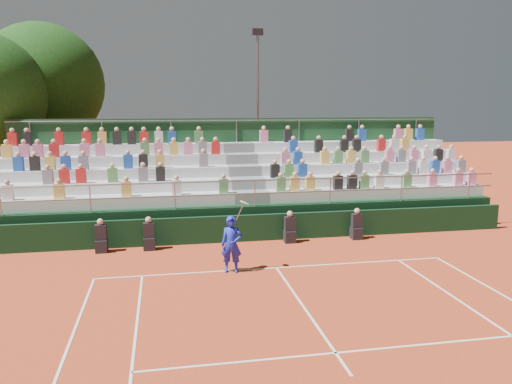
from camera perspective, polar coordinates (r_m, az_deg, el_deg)
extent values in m
plane|color=#B73F1E|center=(15.80, 2.35, -8.66)|extent=(90.00, 90.00, 0.00)
cube|color=white|center=(15.80, 2.35, -8.64)|extent=(11.00, 0.06, 0.01)
cube|color=white|center=(12.91, 5.61, -13.12)|extent=(0.06, 6.40, 0.01)
cube|color=white|center=(10.95, 9.10, -17.71)|extent=(8.22, 0.06, 0.01)
cube|color=black|center=(18.67, 0.17, -4.09)|extent=(20.00, 0.15, 1.00)
cube|color=black|center=(18.13, -17.23, -5.91)|extent=(0.40, 0.40, 0.44)
cube|color=black|center=(18.01, -17.31, -4.44)|extent=(0.38, 0.25, 0.55)
sphere|color=tan|center=(17.92, -17.38, -3.26)|extent=(0.22, 0.22, 0.22)
cube|color=black|center=(18.01, -12.10, -5.78)|extent=(0.40, 0.40, 0.44)
cube|color=black|center=(17.88, -12.16, -4.30)|extent=(0.38, 0.25, 0.55)
sphere|color=tan|center=(17.79, -12.20, -3.12)|extent=(0.22, 0.22, 0.22)
cube|color=black|center=(18.55, 3.86, -5.10)|extent=(0.40, 0.40, 0.44)
cube|color=black|center=(18.43, 3.88, -3.66)|extent=(0.38, 0.25, 0.55)
sphere|color=tan|center=(18.34, 3.89, -2.51)|extent=(0.22, 0.22, 0.22)
cube|color=black|center=(19.35, 11.39, -4.64)|extent=(0.40, 0.40, 0.44)
cube|color=black|center=(19.23, 11.44, -3.25)|extent=(0.38, 0.25, 0.55)
sphere|color=tan|center=(19.15, 11.48, -2.15)|extent=(0.22, 0.22, 0.22)
cube|color=black|center=(21.62, -1.36, -1.84)|extent=(20.00, 5.20, 1.20)
cube|color=silver|center=(19.65, -16.15, -1.06)|extent=(9.30, 0.85, 0.42)
cube|color=silver|center=(21.41, 13.65, -0.04)|extent=(9.30, 0.85, 0.42)
cube|color=slate|center=(19.84, -0.60, -0.54)|extent=(1.40, 0.85, 0.42)
cube|color=silver|center=(20.41, -15.99, 0.56)|extent=(9.30, 0.85, 0.42)
cube|color=silver|center=(22.11, 12.80, 1.42)|extent=(9.30, 0.85, 0.42)
cube|color=slate|center=(20.59, -1.01, 1.04)|extent=(1.40, 0.85, 0.42)
cube|color=silver|center=(21.18, -15.84, 2.06)|extent=(9.30, 0.85, 0.42)
cube|color=silver|center=(22.82, 12.00, 2.78)|extent=(9.30, 0.85, 0.42)
cube|color=slate|center=(21.36, -1.39, 2.51)|extent=(1.40, 0.85, 0.42)
cube|color=silver|center=(21.97, -15.70, 3.45)|extent=(9.30, 0.85, 0.42)
cube|color=silver|center=(23.56, 11.25, 4.06)|extent=(9.30, 0.85, 0.42)
cube|color=slate|center=(22.14, -1.75, 3.87)|extent=(1.40, 0.85, 0.42)
cube|color=silver|center=(22.77, -15.56, 4.74)|extent=(9.30, 0.85, 0.42)
cube|color=silver|center=(24.31, 10.54, 5.26)|extent=(9.30, 0.85, 0.42)
cube|color=slate|center=(22.94, -2.08, 5.14)|extent=(1.40, 0.85, 0.42)
cube|color=#194121|center=(23.55, -2.26, 3.10)|extent=(20.00, 0.12, 4.40)
cylinder|color=gray|center=(18.85, -0.14, 1.33)|extent=(20.00, 0.05, 0.05)
cylinder|color=gray|center=(23.28, -2.26, 8.20)|extent=(20.00, 0.05, 0.05)
cube|color=silver|center=(20.10, -26.49, -0.06)|extent=(0.36, 0.24, 0.56)
cube|color=gold|center=(19.69, -21.56, 0.10)|extent=(0.36, 0.24, 0.56)
cube|color=gold|center=(19.37, -14.59, 0.33)|extent=(0.36, 0.24, 0.56)
cube|color=silver|center=(19.32, -9.05, 0.51)|extent=(0.36, 0.24, 0.56)
cube|color=#4C8C4C|center=(19.45, -3.74, 0.68)|extent=(0.36, 0.24, 0.56)
cube|color=slate|center=(20.56, -22.68, 1.61)|extent=(0.36, 0.24, 0.56)
cube|color=red|center=(20.44, -21.06, 1.68)|extent=(0.36, 0.24, 0.56)
cube|color=red|center=(20.34, -19.36, 1.74)|extent=(0.36, 0.24, 0.56)
cube|color=#4C8C4C|center=(20.19, -16.07, 1.86)|extent=(0.36, 0.24, 0.56)
cube|color=slate|center=(20.11, -12.77, 1.98)|extent=(0.36, 0.24, 0.56)
cube|color=black|center=(20.09, -10.86, 2.04)|extent=(0.36, 0.24, 0.56)
cube|color=#1E4CB2|center=(21.62, -25.50, 2.92)|extent=(0.36, 0.24, 0.56)
cube|color=black|center=(21.47, -23.95, 2.99)|extent=(0.36, 0.24, 0.56)
cube|color=gold|center=(21.34, -22.44, 3.06)|extent=(0.36, 0.24, 0.56)
cube|color=#1E4CB2|center=(21.23, -20.91, 3.12)|extent=(0.36, 0.24, 0.56)
cube|color=slate|center=(21.12, -19.11, 3.20)|extent=(0.36, 0.24, 0.56)
cube|color=#1E4CB2|center=(20.93, -14.40, 3.38)|extent=(0.36, 0.24, 0.56)
cube|color=black|center=(20.90, -12.75, 3.44)|extent=(0.36, 0.24, 0.56)
cube|color=gold|center=(20.88, -10.91, 3.50)|extent=(0.36, 0.24, 0.56)
cube|color=slate|center=(20.95, -6.03, 3.65)|extent=(0.36, 0.24, 0.56)
cube|color=gold|center=(22.56, -26.58, 4.17)|extent=(0.36, 0.24, 0.56)
cube|color=pink|center=(22.38, -24.96, 4.26)|extent=(0.36, 0.24, 0.56)
cube|color=pink|center=(22.26, -23.63, 4.33)|extent=(0.36, 0.24, 0.56)
cube|color=red|center=(22.13, -22.07, 4.40)|extent=(0.36, 0.24, 0.56)
cube|color=pink|center=(21.92, -19.00, 4.55)|extent=(0.36, 0.24, 0.56)
cube|color=pink|center=(21.84, -17.38, 4.62)|extent=(0.36, 0.24, 0.56)
cube|color=#4C8C4C|center=(21.70, -12.57, 4.80)|extent=(0.36, 0.24, 0.56)
cube|color=pink|center=(21.69, -11.06, 4.86)|extent=(0.36, 0.24, 0.56)
cube|color=gold|center=(21.69, -9.36, 4.91)|extent=(0.36, 0.24, 0.56)
cube|color=pink|center=(21.71, -7.74, 4.96)|extent=(0.36, 0.24, 0.56)
cube|color=slate|center=(21.75, -6.14, 5.00)|extent=(0.36, 0.24, 0.56)
cube|color=red|center=(21.80, -4.63, 5.04)|extent=(0.36, 0.24, 0.56)
cube|color=red|center=(23.33, -26.04, 5.42)|extent=(0.36, 0.24, 0.56)
cube|color=black|center=(23.19, -24.69, 5.50)|extent=(0.36, 0.24, 0.56)
cube|color=red|center=(22.91, -21.58, 5.67)|extent=(0.36, 0.24, 0.56)
cube|color=red|center=(22.73, -18.79, 5.80)|extent=(0.36, 0.24, 0.56)
cube|color=gold|center=(22.65, -17.16, 5.88)|extent=(0.36, 0.24, 0.56)
cube|color=black|center=(22.58, -15.60, 5.95)|extent=(0.36, 0.24, 0.56)
cube|color=black|center=(22.54, -14.01, 6.01)|extent=(0.36, 0.24, 0.56)
cube|color=red|center=(22.51, -12.67, 6.06)|extent=(0.36, 0.24, 0.56)
cube|color=silver|center=(22.50, -11.05, 6.12)|extent=(0.36, 0.24, 0.56)
cube|color=#1E4CB2|center=(22.50, -9.58, 6.16)|extent=(0.36, 0.24, 0.56)
cube|color=#4C8C4C|center=(22.55, -6.54, 6.25)|extent=(0.36, 0.24, 0.56)
cube|color=#4C8C4C|center=(19.84, 2.85, 0.88)|extent=(0.36, 0.24, 0.56)
cube|color=gold|center=(19.98, 4.44, 0.93)|extent=(0.36, 0.24, 0.56)
cube|color=gold|center=(20.16, 6.19, 0.98)|extent=(0.36, 0.24, 0.56)
cube|color=black|center=(20.53, 9.35, 1.07)|extent=(0.36, 0.24, 0.56)
cube|color=black|center=(20.74, 10.93, 1.11)|extent=(0.36, 0.24, 0.56)
cube|color=#4C8C4C|center=(20.93, 12.26, 1.15)|extent=(0.36, 0.24, 0.56)
cube|color=silver|center=(21.19, 13.87, 1.19)|extent=(0.36, 0.24, 0.56)
cube|color=#4C8C4C|center=(21.73, 16.82, 1.27)|extent=(0.36, 0.24, 0.56)
cube|color=pink|center=(22.28, 19.46, 1.33)|extent=(0.36, 0.24, 0.56)
cube|color=pink|center=(22.90, 22.06, 1.40)|extent=(0.36, 0.24, 0.56)
cube|color=pink|center=(23.24, 23.36, 1.42)|extent=(0.36, 0.24, 0.56)
cube|color=black|center=(20.59, 2.18, 2.41)|extent=(0.36, 0.24, 0.56)
cube|color=#4C8C4C|center=(20.73, 3.76, 2.45)|extent=(0.36, 0.24, 0.56)
cube|color=#1E4CB2|center=(20.88, 5.32, 2.48)|extent=(0.36, 0.24, 0.56)
cube|color=slate|center=(21.67, 11.54, 2.60)|extent=(0.36, 0.24, 0.56)
cube|color=slate|center=(22.14, 14.39, 2.64)|extent=(0.36, 0.24, 0.56)
cube|color=slate|center=(22.70, 17.29, 2.68)|extent=(0.36, 0.24, 0.56)
cube|color=silver|center=(22.96, 18.51, 2.70)|extent=(0.36, 0.24, 0.56)
cube|color=#1E4CB2|center=(23.25, 19.75, 2.71)|extent=(0.36, 0.24, 0.56)
cube|color=pink|center=(23.54, 20.97, 2.72)|extent=(0.36, 0.24, 0.56)
cube|color=slate|center=(23.90, 22.34, 2.73)|extent=(0.36, 0.24, 0.56)
cube|color=pink|center=(21.51, 3.36, 3.86)|extent=(0.36, 0.24, 0.56)
cube|color=#1E4CB2|center=(21.65, 4.80, 3.88)|extent=(0.36, 0.24, 0.56)
cube|color=gold|center=(22.00, 7.85, 3.92)|extent=(0.36, 0.24, 0.56)
cube|color=#4C8C4C|center=(22.20, 9.34, 3.94)|extent=(0.36, 0.24, 0.56)
cube|color=gold|center=(22.41, 10.80, 3.95)|extent=(0.36, 0.24, 0.56)
cube|color=#4C8C4C|center=(22.64, 12.28, 3.96)|extent=(0.36, 0.24, 0.56)
cube|color=pink|center=(23.13, 14.99, 3.98)|extent=(0.36, 0.24, 0.56)
cube|color=slate|center=(23.38, 16.25, 3.98)|extent=(0.36, 0.24, 0.56)
cube|color=pink|center=(23.66, 17.59, 3.98)|extent=(0.36, 0.24, 0.56)
cube|color=silver|center=(23.95, 18.86, 3.98)|extent=(0.36, 0.24, 0.56)
cube|color=black|center=(24.25, 20.10, 3.97)|extent=(0.36, 0.24, 0.56)
cube|color=silver|center=(24.57, 21.36, 3.97)|extent=(0.36, 0.24, 0.56)
cube|color=#1E4CB2|center=(22.43, 4.28, 5.19)|extent=(0.36, 0.24, 0.56)
cube|color=black|center=(22.76, 7.16, 5.21)|extent=(0.36, 0.24, 0.56)
cube|color=black|center=(23.15, 10.04, 5.22)|extent=(0.36, 0.24, 0.56)
cube|color=black|center=(23.37, 11.41, 5.22)|extent=(0.36, 0.24, 0.56)
cube|color=red|center=(23.84, 14.10, 5.21)|extent=(0.36, 0.24, 0.56)
cube|color=silver|center=(24.12, 15.48, 5.20)|extent=(0.36, 0.24, 0.56)
cube|color=gold|center=(24.35, 16.61, 5.19)|extent=(0.36, 0.24, 0.56)
cube|color=pink|center=(22.95, 0.89, 6.38)|extent=(0.36, 0.24, 0.56)
cube|color=black|center=(23.21, 3.66, 6.40)|extent=(0.36, 0.24, 0.56)
cube|color=black|center=(24.11, 10.61, 6.39)|extent=(0.36, 0.24, 0.56)
cube|color=#1E4CB2|center=(24.35, 12.00, 6.38)|extent=(0.36, 0.24, 0.56)
cube|color=pink|center=(25.11, 15.92, 6.32)|extent=(0.36, 0.24, 0.56)
cube|color=gold|center=(25.35, 16.99, 6.30)|extent=(0.36, 0.24, 0.56)
cube|color=#1E4CB2|center=(25.64, 18.21, 6.27)|extent=(0.36, 0.24, 0.56)
imported|color=#1925BD|center=(15.18, -2.81, -6.01)|extent=(0.71, 0.54, 1.74)
cylinder|color=gray|center=(14.98, -1.90, -2.37)|extent=(0.26, 0.03, 0.51)
cylinder|color=#E5D866|center=(14.94, -1.33, -1.22)|extent=(0.26, 0.28, 0.14)
cylinder|color=#361F13|center=(29.21, -22.61, 2.83)|extent=(0.50, 0.50, 3.52)
sphere|color=black|center=(29.03, -23.20, 11.24)|extent=(6.33, 6.33, 6.33)
cylinder|color=gray|center=(28.59, 0.18, 8.74)|extent=(0.16, 0.16, 8.77)
cube|color=black|center=(28.84, 0.19, 17.84)|extent=(0.60, 0.25, 0.35)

